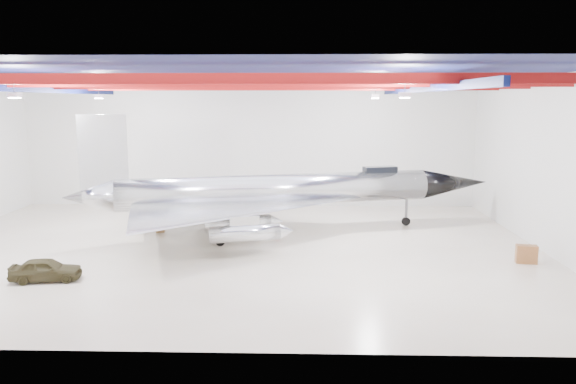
{
  "coord_description": "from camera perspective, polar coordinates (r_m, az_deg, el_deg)",
  "views": [
    {
      "loc": [
        4.94,
        -34.86,
        9.46
      ],
      "look_at": [
        3.87,
        2.0,
        3.37
      ],
      "focal_mm": 35.0,
      "sensor_mm": 36.0,
      "label": 1
    }
  ],
  "objects": [
    {
      "name": "wall_right",
      "position": [
        38.18,
        24.9,
        2.55
      ],
      "size": [
        0.0,
        30.0,
        30.0
      ],
      "primitive_type": "plane",
      "rotation": [
        1.57,
        0.0,
        -1.57
      ],
      "color": "silver",
      "rests_on": "floor"
    },
    {
      "name": "jeep",
      "position": [
        32.46,
        -23.39,
        -7.23
      ],
      "size": [
        3.81,
        2.04,
        1.23
      ],
      "primitive_type": "imported",
      "rotation": [
        0.0,
        0.0,
        1.74
      ],
      "color": "#38321C",
      "rests_on": "floor"
    },
    {
      "name": "floor",
      "position": [
        36.46,
        -6.22,
        -5.72
      ],
      "size": [
        40.0,
        40.0,
        0.0
      ],
      "primitive_type": "plane",
      "color": "beige",
      "rests_on": "ground"
    },
    {
      "name": "tool_chest",
      "position": [
        39.51,
        -1.06,
        -4.2
      ],
      "size": [
        0.54,
        0.54,
        0.38
      ],
      "primitive_type": "cylinder",
      "rotation": [
        0.0,
        0.0,
        0.35
      ],
      "color": "maroon",
      "rests_on": "floor"
    },
    {
      "name": "ceiling",
      "position": [
        35.25,
        -6.54,
        11.81
      ],
      "size": [
        40.0,
        40.0,
        0.0
      ],
      "primitive_type": "plane",
      "rotation": [
        3.14,
        0.0,
        0.0
      ],
      "color": "#0A0F38",
      "rests_on": "wall_back"
    },
    {
      "name": "desk",
      "position": [
        35.8,
        23.07,
        -5.83
      ],
      "size": [
        1.25,
        0.77,
        1.07
      ],
      "primitive_type": "cube",
      "rotation": [
        0.0,
        0.0,
        -0.17
      ],
      "color": "brown",
      "rests_on": "floor"
    },
    {
      "name": "parts_bin",
      "position": [
        42.96,
        -2.34,
        -3.11
      ],
      "size": [
        0.65,
        0.59,
        0.37
      ],
      "primitive_type": "cube",
      "rotation": [
        0.0,
        0.0,
        0.39
      ],
      "color": "olive",
      "rests_on": "floor"
    },
    {
      "name": "spares_box",
      "position": [
        43.99,
        -2.84,
        -2.8
      ],
      "size": [
        0.56,
        0.56,
        0.4
      ],
      "primitive_type": "cylinder",
      "rotation": [
        0.0,
        0.0,
        0.35
      ],
      "color": "#59595B",
      "rests_on": "floor"
    },
    {
      "name": "crate_small",
      "position": [
        44.69,
        -11.64,
        -2.85
      ],
      "size": [
        0.52,
        0.47,
        0.3
      ],
      "primitive_type": "cube",
      "rotation": [
        0.0,
        0.0,
        0.36
      ],
      "color": "#59595B",
      "rests_on": "floor"
    },
    {
      "name": "wall_back",
      "position": [
        50.26,
        -4.0,
        4.83
      ],
      "size": [
        40.0,
        0.0,
        40.0
      ],
      "primitive_type": "plane",
      "rotation": [
        1.57,
        0.0,
        0.0
      ],
      "color": "silver",
      "rests_on": "floor"
    },
    {
      "name": "jet_aircraft",
      "position": [
        39.96,
        -1.18,
        -0.23
      ],
      "size": [
        30.69,
        21.84,
        8.52
      ],
      "rotation": [
        0.0,
        0.0,
        0.26
      ],
      "color": "silver",
      "rests_on": "floor"
    },
    {
      "name": "toolbox_red",
      "position": [
        43.5,
        -6.46,
        -3.05
      ],
      "size": [
        0.51,
        0.45,
        0.3
      ],
      "primitive_type": "cube",
      "rotation": [
        0.0,
        0.0,
        0.28
      ],
      "color": "maroon",
      "rests_on": "floor"
    },
    {
      "name": "oil_barrel",
      "position": [
        41.53,
        -5.91,
        -3.56
      ],
      "size": [
        0.67,
        0.58,
        0.41
      ],
      "primitive_type": "cube",
      "rotation": [
        0.0,
        0.0,
        -0.19
      ],
      "color": "olive",
      "rests_on": "floor"
    },
    {
      "name": "crate_ply",
      "position": [
        41.57,
        -12.83,
        -3.73
      ],
      "size": [
        0.63,
        0.52,
        0.41
      ],
      "primitive_type": "cube",
      "rotation": [
        0.0,
        0.0,
        0.1
      ],
      "color": "olive",
      "rests_on": "floor"
    },
    {
      "name": "ceiling_structure",
      "position": [
        35.22,
        -6.52,
        10.72
      ],
      "size": [
        39.5,
        29.5,
        1.08
      ],
      "color": "maroon",
      "rests_on": "ceiling"
    }
  ]
}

